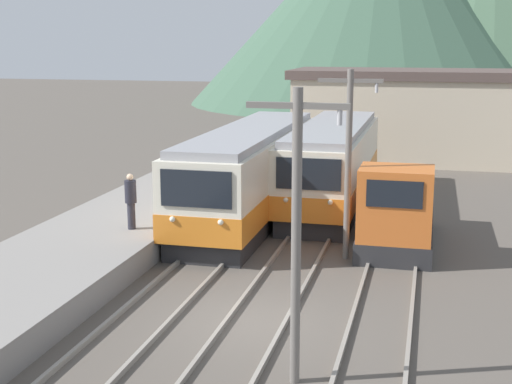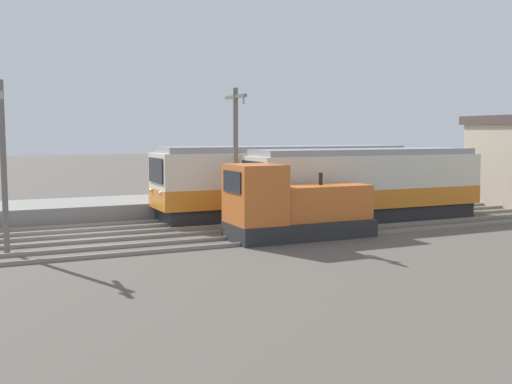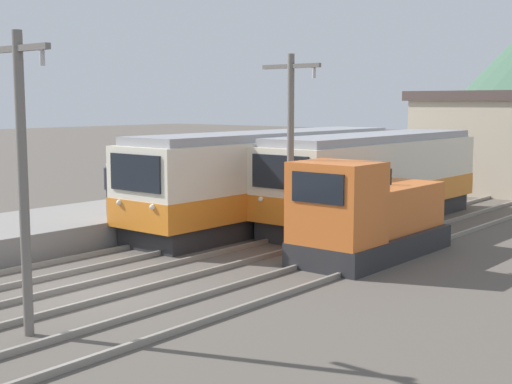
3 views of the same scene
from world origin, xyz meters
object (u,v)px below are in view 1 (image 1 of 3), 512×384
Objects in this scene: commuter_train_left at (251,176)px; person_on_platform at (131,199)px; shunting_locomotive at (397,211)px; catenary_mast_mid at (349,157)px; commuter_train_center at (332,168)px; catenary_mast_near at (297,226)px.

commuter_train_left is 6.17m from person_on_platform.
commuter_train_left is 6.41m from shunting_locomotive.
catenary_mast_mid reaches higher than shunting_locomotive.
shunting_locomotive is 0.99× the size of catenary_mast_mid.
commuter_train_center is 10.06m from person_on_platform.
shunting_locomotive reaches higher than person_on_platform.
commuter_train_center is 2.04× the size of shunting_locomotive.
person_on_platform is (-8.42, -2.89, 0.61)m from shunting_locomotive.
catenary_mast_near reaches higher than person_on_platform.
shunting_locomotive is at bearing -24.89° from commuter_train_left.
catenary_mast_mid reaches higher than commuter_train_center.
catenary_mast_mid is at bearing -128.93° from shunting_locomotive.
commuter_train_left reaches higher than commuter_train_center.
catenary_mast_near is 3.27× the size of person_on_platform.
catenary_mast_near is at bearing -84.66° from commuter_train_center.
catenary_mast_mid reaches higher than person_on_platform.
person_on_platform is at bearing -171.40° from catenary_mast_mid.
catenary_mast_mid is 7.17m from person_on_platform.
catenary_mast_near is at bearing -90.00° from catenary_mast_mid.
commuter_train_left reaches higher than shunting_locomotive.
commuter_train_center is 2.01× the size of catenary_mast_near.
commuter_train_center is at bearing 118.27° from shunting_locomotive.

